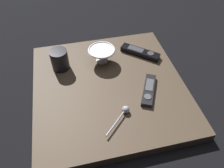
% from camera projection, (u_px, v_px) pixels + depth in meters
% --- Properties ---
extents(ground_plane, '(6.00, 6.00, 0.00)m').
position_uv_depth(ground_plane, '(109.00, 91.00, 1.00)').
color(ground_plane, black).
extents(table, '(0.65, 0.66, 0.05)m').
position_uv_depth(table, '(109.00, 87.00, 0.99)').
color(table, '#4C3D2D').
rests_on(table, ground).
extents(cereal_bowl, '(0.13, 0.13, 0.07)m').
position_uv_depth(cereal_bowl, '(102.00, 55.00, 1.04)').
color(cereal_bowl, silver).
rests_on(cereal_bowl, table).
extents(coffee_mug, '(0.08, 0.08, 0.10)m').
position_uv_depth(coffee_mug, '(60.00, 60.00, 1.01)').
color(coffee_mug, black).
rests_on(coffee_mug, table).
extents(teaspoon, '(0.11, 0.11, 0.03)m').
position_uv_depth(teaspoon, '(124.00, 111.00, 0.85)').
color(teaspoon, '#A3A5B2').
rests_on(teaspoon, table).
extents(tv_remote_near, '(0.11, 0.17, 0.02)m').
position_uv_depth(tv_remote_near, '(149.00, 90.00, 0.93)').
color(tv_remote_near, black).
rests_on(tv_remote_near, table).
extents(tv_remote_far, '(0.18, 0.16, 0.03)m').
position_uv_depth(tv_remote_far, '(140.00, 52.00, 1.10)').
color(tv_remote_far, black).
rests_on(tv_remote_far, table).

